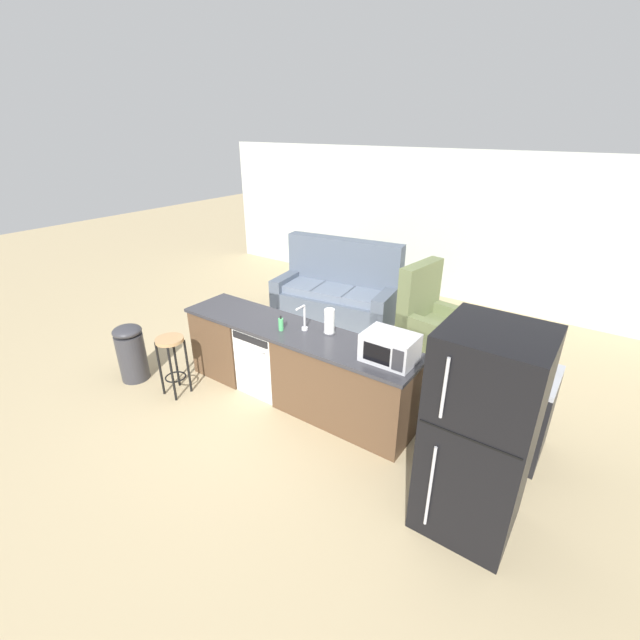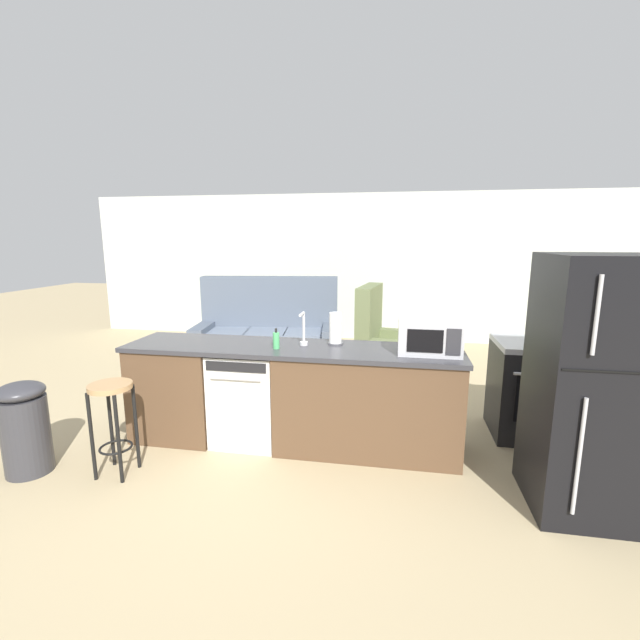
# 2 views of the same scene
# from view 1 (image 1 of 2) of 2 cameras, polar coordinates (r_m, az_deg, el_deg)

# --- Properties ---
(ground_plane) EXTENTS (24.00, 24.00, 0.00)m
(ground_plane) POSITION_cam_1_polar(r_m,az_deg,el_deg) (5.28, -4.53, -9.67)
(ground_plane) COLOR tan
(wall_back) EXTENTS (10.00, 0.06, 2.60)m
(wall_back) POSITION_cam_1_polar(r_m,az_deg,el_deg) (8.10, 16.59, 11.80)
(wall_back) COLOR beige
(wall_back) RESTS_ON ground_plane
(kitchen_counter) EXTENTS (2.94, 0.66, 0.90)m
(kitchen_counter) POSITION_cam_1_polar(r_m,az_deg,el_deg) (4.92, -2.53, -6.58)
(kitchen_counter) COLOR brown
(kitchen_counter) RESTS_ON ground_plane
(dishwasher) EXTENTS (0.58, 0.61, 0.84)m
(dishwasher) POSITION_cam_1_polar(r_m,az_deg,el_deg) (5.20, -6.82, -4.90)
(dishwasher) COLOR silver
(dishwasher) RESTS_ON ground_plane
(stove_range) EXTENTS (0.76, 0.68, 0.90)m
(stove_range) POSITION_cam_1_polar(r_m,az_deg,el_deg) (4.63, 23.62, -10.69)
(stove_range) COLOR black
(stove_range) RESTS_ON ground_plane
(refrigerator) EXTENTS (0.72, 0.73, 1.73)m
(refrigerator) POSITION_cam_1_polar(r_m,az_deg,el_deg) (3.50, 20.47, -14.16)
(refrigerator) COLOR black
(refrigerator) RESTS_ON ground_plane
(microwave) EXTENTS (0.50, 0.37, 0.28)m
(microwave) POSITION_cam_1_polar(r_m,az_deg,el_deg) (4.12, 9.29, -3.65)
(microwave) COLOR #B7B7BC
(microwave) RESTS_ON kitchen_counter
(sink_faucet) EXTENTS (0.07, 0.18, 0.30)m
(sink_faucet) POSITION_cam_1_polar(r_m,az_deg,el_deg) (4.66, -2.19, 0.07)
(sink_faucet) COLOR silver
(sink_faucet) RESTS_ON kitchen_counter
(paper_towel_roll) EXTENTS (0.14, 0.14, 0.28)m
(paper_towel_roll) POSITION_cam_1_polar(r_m,az_deg,el_deg) (4.59, 1.26, -0.22)
(paper_towel_roll) COLOR #4C4C51
(paper_towel_roll) RESTS_ON kitchen_counter
(soap_bottle) EXTENTS (0.06, 0.06, 0.18)m
(soap_bottle) POSITION_cam_1_polar(r_m,az_deg,el_deg) (4.71, -5.23, -0.56)
(soap_bottle) COLOR #4CB266
(soap_bottle) RESTS_ON kitchen_counter
(kettle) EXTENTS (0.21, 0.17, 0.19)m
(kettle) POSITION_cam_1_polar(r_m,az_deg,el_deg) (4.46, 27.25, -4.75)
(kettle) COLOR black
(kettle) RESTS_ON stove_range
(bar_stool) EXTENTS (0.32, 0.32, 0.74)m
(bar_stool) POSITION_cam_1_polar(r_m,az_deg,el_deg) (5.28, -19.16, -4.29)
(bar_stool) COLOR tan
(bar_stool) RESTS_ON ground_plane
(trash_bin) EXTENTS (0.35, 0.35, 0.74)m
(trash_bin) POSITION_cam_1_polar(r_m,az_deg,el_deg) (5.85, -23.86, -3.94)
(trash_bin) COLOR #333338
(trash_bin) RESTS_ON ground_plane
(couch) EXTENTS (2.10, 1.16, 1.27)m
(couch) POSITION_cam_1_polar(r_m,az_deg,el_deg) (7.16, 2.39, 3.58)
(couch) COLOR #515B6B
(couch) RESTS_ON ground_plane
(armchair) EXTENTS (0.92, 0.96, 1.20)m
(armchair) POSITION_cam_1_polar(r_m,az_deg,el_deg) (6.39, 14.31, -0.32)
(armchair) COLOR #667047
(armchair) RESTS_ON ground_plane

